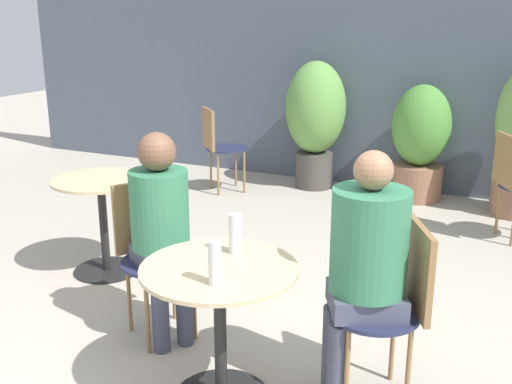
% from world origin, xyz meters
% --- Properties ---
extents(storefront_wall, '(10.00, 0.06, 3.00)m').
position_xyz_m(storefront_wall, '(0.00, 4.15, 1.50)').
color(storefront_wall, '#4C5666').
rests_on(storefront_wall, ground_plane).
extents(cafe_table_near, '(0.74, 0.74, 0.70)m').
position_xyz_m(cafe_table_near, '(-0.09, 0.05, 0.50)').
color(cafe_table_near, black).
rests_on(cafe_table_near, ground_plane).
extents(cafe_table_far, '(0.68, 0.68, 0.70)m').
position_xyz_m(cafe_table_far, '(-1.58, 1.05, 0.48)').
color(cafe_table_far, black).
rests_on(cafe_table_far, ground_plane).
extents(bistro_chair_0, '(0.49, 0.48, 0.89)m').
position_xyz_m(bistro_chair_0, '(0.64, 0.42, 0.54)').
color(bistro_chair_0, '#232847').
rests_on(bistro_chair_0, ground_plane).
extents(bistro_chair_1, '(0.50, 0.49, 0.89)m').
position_xyz_m(bistro_chair_1, '(-0.78, 0.50, 0.54)').
color(bistro_chair_1, '#232847').
rests_on(bistro_chair_1, ground_plane).
extents(bistro_chair_3, '(0.50, 0.50, 0.89)m').
position_xyz_m(bistro_chair_3, '(-1.82, 3.22, 0.54)').
color(bistro_chair_3, '#232847').
rests_on(bistro_chair_3, ground_plane).
extents(seated_person_0, '(0.44, 0.42, 1.25)m').
position_xyz_m(seated_person_0, '(0.51, 0.35, 0.74)').
color(seated_person_0, '#42475B').
rests_on(seated_person_0, ground_plane).
extents(seated_person_1, '(0.41, 0.40, 1.22)m').
position_xyz_m(seated_person_1, '(-0.65, 0.42, 0.73)').
color(seated_person_1, '#42475B').
rests_on(seated_person_1, ground_plane).
extents(beer_glass_0, '(0.06, 0.06, 0.20)m').
position_xyz_m(beer_glass_0, '(-0.02, -0.12, 0.80)').
color(beer_glass_0, silver).
rests_on(beer_glass_0, cafe_table_near).
extents(beer_glass_1, '(0.06, 0.06, 0.20)m').
position_xyz_m(beer_glass_1, '(-0.10, 0.23, 0.80)').
color(beer_glass_1, silver).
rests_on(beer_glass_1, cafe_table_near).
extents(potted_plant_0, '(0.64, 0.64, 1.36)m').
position_xyz_m(potted_plant_0, '(-0.97, 3.81, 0.78)').
color(potted_plant_0, '#47423D').
rests_on(potted_plant_0, ground_plane).
extents(potted_plant_1, '(0.58, 0.58, 1.16)m').
position_xyz_m(potted_plant_1, '(0.14, 3.84, 0.62)').
color(potted_plant_1, '#93664C').
rests_on(potted_plant_1, ground_plane).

